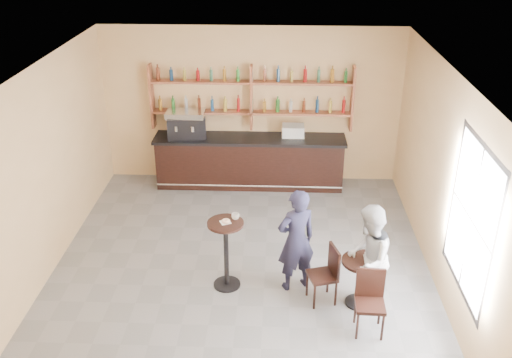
{
  "coord_description": "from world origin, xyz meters",
  "views": [
    {
      "loc": [
        0.55,
        -7.53,
        5.27
      ],
      "look_at": [
        0.2,
        0.8,
        1.25
      ],
      "focal_mm": 40.0,
      "sensor_mm": 36.0,
      "label": 1
    }
  ],
  "objects_px": {
    "espresso_machine": "(186,124)",
    "cafe_table": "(360,282)",
    "man_main": "(296,240)",
    "chair_south": "(370,304)",
    "pastry_case": "(293,132)",
    "pedestal_table": "(226,255)",
    "patron_second": "(368,259)",
    "chair_west": "(322,275)",
    "bar_counter": "(250,161)"
  },
  "relations": [
    {
      "from": "pastry_case",
      "to": "patron_second",
      "type": "xyz_separation_m",
      "value": [
        0.99,
        -3.93,
        -0.37
      ]
    },
    {
      "from": "espresso_machine",
      "to": "patron_second",
      "type": "relative_size",
      "value": 0.47
    },
    {
      "from": "chair_south",
      "to": "pastry_case",
      "type": "bearing_deg",
      "value": 104.21
    },
    {
      "from": "espresso_machine",
      "to": "pastry_case",
      "type": "height_order",
      "value": "espresso_machine"
    },
    {
      "from": "bar_counter",
      "to": "chair_west",
      "type": "relative_size",
      "value": 4.36
    },
    {
      "from": "espresso_machine",
      "to": "chair_west",
      "type": "relative_size",
      "value": 0.86
    },
    {
      "from": "bar_counter",
      "to": "man_main",
      "type": "relative_size",
      "value": 2.35
    },
    {
      "from": "espresso_machine",
      "to": "cafe_table",
      "type": "distance_m",
      "value": 5.04
    },
    {
      "from": "bar_counter",
      "to": "chair_south",
      "type": "relative_size",
      "value": 4.27
    },
    {
      "from": "pedestal_table",
      "to": "patron_second",
      "type": "distance_m",
      "value": 2.08
    },
    {
      "from": "man_main",
      "to": "patron_second",
      "type": "height_order",
      "value": "man_main"
    },
    {
      "from": "bar_counter",
      "to": "pastry_case",
      "type": "distance_m",
      "value": 1.09
    },
    {
      "from": "man_main",
      "to": "chair_south",
      "type": "xyz_separation_m",
      "value": [
        0.98,
        -0.98,
        -0.37
      ]
    },
    {
      "from": "pastry_case",
      "to": "chair_west",
      "type": "height_order",
      "value": "pastry_case"
    },
    {
      "from": "pedestal_table",
      "to": "man_main",
      "type": "relative_size",
      "value": 0.68
    },
    {
      "from": "patron_second",
      "to": "chair_west",
      "type": "bearing_deg",
      "value": -81.61
    },
    {
      "from": "espresso_machine",
      "to": "chair_west",
      "type": "bearing_deg",
      "value": -66.54
    },
    {
      "from": "patron_second",
      "to": "chair_south",
      "type": "bearing_deg",
      "value": 16.27
    },
    {
      "from": "chair_west",
      "to": "patron_second",
      "type": "distance_m",
      "value": 0.72
    },
    {
      "from": "chair_west",
      "to": "chair_south",
      "type": "xyz_separation_m",
      "value": [
        0.6,
        -0.65,
        0.01
      ]
    },
    {
      "from": "pastry_case",
      "to": "pedestal_table",
      "type": "xyz_separation_m",
      "value": [
        -1.04,
        -3.53,
        -0.62
      ]
    },
    {
      "from": "chair_south",
      "to": "patron_second",
      "type": "height_order",
      "value": "patron_second"
    },
    {
      "from": "chair_west",
      "to": "espresso_machine",
      "type": "bearing_deg",
      "value": -163.29
    },
    {
      "from": "pastry_case",
      "to": "chair_south",
      "type": "height_order",
      "value": "pastry_case"
    },
    {
      "from": "bar_counter",
      "to": "cafe_table",
      "type": "relative_size",
      "value": 5.15
    },
    {
      "from": "chair_south",
      "to": "bar_counter",
      "type": "bearing_deg",
      "value": 114.27
    },
    {
      "from": "man_main",
      "to": "cafe_table",
      "type": "height_order",
      "value": "man_main"
    },
    {
      "from": "pastry_case",
      "to": "cafe_table",
      "type": "xyz_separation_m",
      "value": [
        0.93,
        -3.89,
        -0.8
      ]
    },
    {
      "from": "cafe_table",
      "to": "patron_second",
      "type": "xyz_separation_m",
      "value": [
        0.06,
        -0.05,
        0.43
      ]
    },
    {
      "from": "espresso_machine",
      "to": "pedestal_table",
      "type": "xyz_separation_m",
      "value": [
        1.1,
        -3.53,
        -0.76
      ]
    },
    {
      "from": "bar_counter",
      "to": "chair_west",
      "type": "distance_m",
      "value": 4.04
    },
    {
      "from": "bar_counter",
      "to": "cafe_table",
      "type": "distance_m",
      "value": 4.29
    },
    {
      "from": "pastry_case",
      "to": "patron_second",
      "type": "height_order",
      "value": "patron_second"
    },
    {
      "from": "chair_south",
      "to": "pedestal_table",
      "type": "bearing_deg",
      "value": 156.43
    },
    {
      "from": "pedestal_table",
      "to": "bar_counter",
      "type": "bearing_deg",
      "value": 87.23
    },
    {
      "from": "pastry_case",
      "to": "man_main",
      "type": "height_order",
      "value": "man_main"
    },
    {
      "from": "pastry_case",
      "to": "cafe_table",
      "type": "height_order",
      "value": "pastry_case"
    },
    {
      "from": "cafe_table",
      "to": "patron_second",
      "type": "distance_m",
      "value": 0.44
    },
    {
      "from": "chair_west",
      "to": "patron_second",
      "type": "bearing_deg",
      "value": 64.54
    },
    {
      "from": "pastry_case",
      "to": "man_main",
      "type": "distance_m",
      "value": 3.53
    },
    {
      "from": "chair_west",
      "to": "patron_second",
      "type": "xyz_separation_m",
      "value": [
        0.61,
        -0.1,
        0.37
      ]
    },
    {
      "from": "pedestal_table",
      "to": "man_main",
      "type": "distance_m",
      "value": 1.07
    },
    {
      "from": "espresso_machine",
      "to": "cafe_table",
      "type": "xyz_separation_m",
      "value": [
        3.07,
        -3.89,
        -0.94
      ]
    },
    {
      "from": "espresso_machine",
      "to": "cafe_table",
      "type": "bearing_deg",
      "value": -61.52
    },
    {
      "from": "patron_second",
      "to": "bar_counter",
      "type": "bearing_deg",
      "value": -137.44
    },
    {
      "from": "pedestal_table",
      "to": "chair_south",
      "type": "height_order",
      "value": "pedestal_table"
    },
    {
      "from": "espresso_machine",
      "to": "cafe_table",
      "type": "relative_size",
      "value": 1.01
    },
    {
      "from": "pastry_case",
      "to": "chair_south",
      "type": "distance_m",
      "value": 4.65
    },
    {
      "from": "man_main",
      "to": "cafe_table",
      "type": "bearing_deg",
      "value": 133.71
    },
    {
      "from": "espresso_machine",
      "to": "pedestal_table",
      "type": "height_order",
      "value": "espresso_machine"
    }
  ]
}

